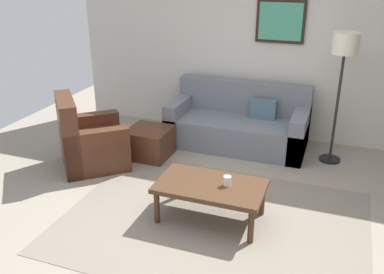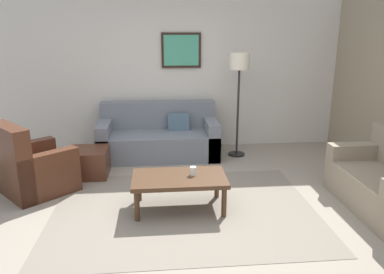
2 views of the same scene
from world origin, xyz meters
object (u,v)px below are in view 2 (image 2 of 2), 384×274
at_px(couch_main, 159,138).
at_px(cup, 193,171).
at_px(coffee_table, 179,181).
at_px(lamp_standing, 239,72).
at_px(ottoman, 89,162).
at_px(armchair_leather, 32,170).
at_px(framed_artwork, 181,50).

relative_size(couch_main, cup, 19.03).
bearing_deg(cup, coffee_table, -169.30).
distance_m(cup, lamp_standing, 2.29).
height_order(ottoman, cup, cup).
distance_m(armchair_leather, lamp_standing, 3.41).
bearing_deg(coffee_table, lamp_standing, 60.02).
bearing_deg(couch_main, lamp_standing, -6.77).
distance_m(armchair_leather, cup, 2.14).
bearing_deg(coffee_table, couch_main, 96.18).
distance_m(ottoman, lamp_standing, 2.74).
bearing_deg(framed_artwork, couch_main, -134.75).
relative_size(lamp_standing, framed_artwork, 2.53).
height_order(ottoman, framed_artwork, framed_artwork).
distance_m(lamp_standing, framed_artwork, 1.11).
xyz_separation_m(coffee_table, cup, (0.17, 0.03, 0.10)).
xyz_separation_m(armchair_leather, lamp_standing, (2.98, 1.25, 1.10)).
xyz_separation_m(coffee_table, framed_artwork, (0.20, 2.47, 1.37)).
bearing_deg(lamp_standing, ottoman, -163.11).
distance_m(armchair_leather, coffee_table, 1.99).
relative_size(couch_main, framed_artwork, 2.89).
height_order(ottoman, coffee_table, coffee_table).
xyz_separation_m(lamp_standing, framed_artwork, (-0.90, 0.58, 0.32)).
height_order(armchair_leather, lamp_standing, lamp_standing).
distance_m(armchair_leather, framed_artwork, 3.11).
relative_size(armchair_leather, ottoman, 2.01).
bearing_deg(cup, framed_artwork, 89.27).
bearing_deg(armchair_leather, lamp_standing, 22.85).
height_order(couch_main, lamp_standing, lamp_standing).
bearing_deg(coffee_table, ottoman, 136.80).
height_order(coffee_table, lamp_standing, lamp_standing).
distance_m(couch_main, framed_artwork, 1.55).
bearing_deg(lamp_standing, framed_artwork, 147.15).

